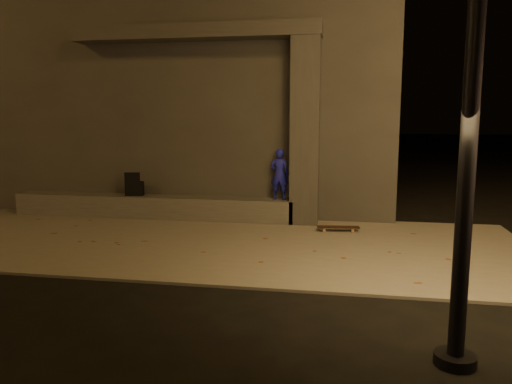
% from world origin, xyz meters
% --- Properties ---
extents(ground, '(120.00, 120.00, 0.00)m').
position_xyz_m(ground, '(0.00, 0.00, 0.00)').
color(ground, black).
rests_on(ground, ground).
extents(sidewalk, '(11.00, 4.40, 0.04)m').
position_xyz_m(sidewalk, '(0.00, 2.00, 0.02)').
color(sidewalk, slate).
rests_on(sidewalk, ground).
extents(building, '(9.00, 5.10, 5.22)m').
position_xyz_m(building, '(-1.00, 6.49, 2.61)').
color(building, '#383633').
rests_on(building, ground).
extents(ledge, '(6.00, 0.55, 0.45)m').
position_xyz_m(ledge, '(-1.50, 3.75, 0.27)').
color(ledge, '#4F4D47').
rests_on(ledge, sidewalk).
extents(column, '(0.55, 0.55, 3.60)m').
position_xyz_m(column, '(1.70, 3.75, 1.84)').
color(column, '#383633').
rests_on(column, sidewalk).
extents(canopy, '(5.00, 0.70, 0.28)m').
position_xyz_m(canopy, '(-0.50, 3.80, 3.78)').
color(canopy, '#383633').
rests_on(canopy, column).
extents(skateboarder, '(0.39, 0.27, 1.03)m').
position_xyz_m(skateboarder, '(1.20, 3.75, 1.00)').
color(skateboarder, '#191BA6').
rests_on(skateboarder, ledge).
extents(backpack, '(0.39, 0.29, 0.50)m').
position_xyz_m(backpack, '(-1.88, 3.75, 0.66)').
color(backpack, black).
rests_on(backpack, ledge).
extents(skateboard, '(0.80, 0.29, 0.09)m').
position_xyz_m(skateboard, '(2.39, 3.10, 0.11)').
color(skateboard, black).
rests_on(skateboard, sidewalk).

